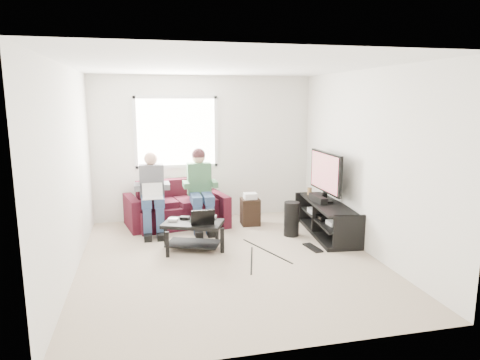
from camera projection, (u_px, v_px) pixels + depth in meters
name	position (u px, v px, depth m)	size (l,w,h in m)	color
floor	(229.00, 259.00, 5.92)	(4.50, 4.50, 0.00)	tan
ceiling	(228.00, 66.00, 5.43)	(4.50, 4.50, 0.00)	white
wall_back	(204.00, 148.00, 7.83)	(4.50, 4.50, 0.00)	silver
wall_front	(282.00, 208.00, 3.52)	(4.50, 4.50, 0.00)	silver
wall_left	(68.00, 172.00, 5.24)	(4.50, 4.50, 0.00)	silver
wall_right	(365.00, 162.00, 6.11)	(4.50, 4.50, 0.00)	silver
window	(176.00, 132.00, 7.65)	(1.48, 0.04, 1.28)	white
sofa	(176.00, 209.00, 7.47)	(1.82, 1.05, 0.78)	#40101C
person_left	(152.00, 189.00, 7.05)	(0.40, 0.70, 1.31)	navy
person_right	(200.00, 184.00, 7.23)	(0.40, 0.71, 1.36)	navy
laptop_silver	(153.00, 195.00, 6.81)	(0.32, 0.22, 0.24)	silver
coffee_table	(193.00, 229.00, 6.25)	(0.97, 0.79, 0.42)	black
laptop_black	(202.00, 215.00, 6.16)	(0.34, 0.24, 0.24)	black
controller_a	(173.00, 220.00, 6.28)	(0.14, 0.09, 0.04)	silver
controller_b	(185.00, 218.00, 6.38)	(0.14, 0.09, 0.04)	black
controller_c	(212.00, 217.00, 6.43)	(0.14, 0.09, 0.04)	gray
tv_stand	(326.00, 220.00, 6.95)	(0.65, 1.67, 0.54)	black
tv	(326.00, 174.00, 6.90)	(0.12, 1.10, 0.81)	black
soundbar	(318.00, 199.00, 6.96)	(0.12, 0.50, 0.10)	black
drink_cup	(310.00, 191.00, 7.48)	(0.08, 0.08, 0.12)	#9C7443
console_white	(338.00, 223.00, 6.55)	(0.30, 0.22, 0.06)	silver
console_grey	(319.00, 211.00, 7.22)	(0.34, 0.26, 0.08)	gray
console_black	(328.00, 217.00, 6.89)	(0.38, 0.30, 0.07)	black
subwoofer	(291.00, 219.00, 6.90)	(0.25, 0.25, 0.56)	black
keyboard_floor	(313.00, 248.00, 6.35)	(0.13, 0.40, 0.02)	black
end_table	(250.00, 210.00, 7.51)	(0.31, 0.31, 0.57)	black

